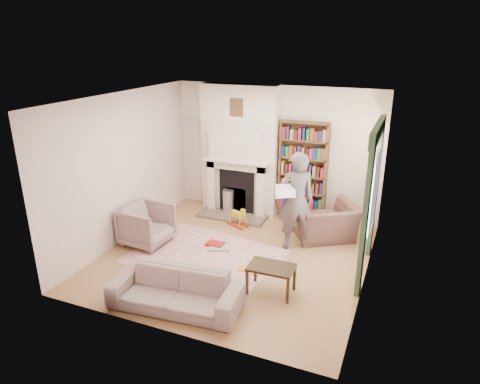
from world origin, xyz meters
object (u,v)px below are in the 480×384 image
at_px(armchair_reading, 326,221).
at_px(coffee_table, 271,279).
at_px(armchair_left, 147,225).
at_px(rocking_horse, 238,217).
at_px(paraffin_heater, 228,202).
at_px(sofa, 176,291).
at_px(bookcase, 303,167).
at_px(man_reading, 296,201).

distance_m(armchair_reading, coffee_table, 2.23).
bearing_deg(armchair_left, coffee_table, -100.64).
bearing_deg(rocking_horse, armchair_reading, 28.16).
relative_size(coffee_table, paraffin_heater, 1.27).
bearing_deg(rocking_horse, sofa, -60.83).
distance_m(armchair_left, coffee_table, 2.78).
bearing_deg(armchair_left, bookcase, -42.96).
bearing_deg(sofa, coffee_table, 32.58).
height_order(armchair_reading, coffee_table, armchair_reading).
height_order(bookcase, sofa, bookcase).
relative_size(armchair_left, sofa, 0.44).
bearing_deg(paraffin_heater, coffee_table, -54.44).
relative_size(sofa, man_reading, 1.03).
distance_m(armchair_left, man_reading, 2.83).
distance_m(man_reading, coffee_table, 1.74).
relative_size(armchair_reading, coffee_table, 1.56).
distance_m(armchair_reading, sofa, 3.45).
bearing_deg(man_reading, armchair_reading, -157.73).
distance_m(man_reading, paraffin_heater, 2.17).
distance_m(armchair_reading, rocking_horse, 1.80).
xyz_separation_m(man_reading, rocking_horse, (-1.34, 0.47, -0.71)).
relative_size(coffee_table, rocking_horse, 1.46).
bearing_deg(sofa, man_reading, 61.20).
height_order(armchair_left, paraffin_heater, armchair_left).
height_order(coffee_table, rocking_horse, coffee_table).
relative_size(bookcase, coffee_table, 2.64).
distance_m(bookcase, rocking_horse, 1.72).
height_order(coffee_table, paraffin_heater, paraffin_heater).
height_order(bookcase, armchair_reading, bookcase).
relative_size(armchair_reading, rocking_horse, 2.28).
xyz_separation_m(armchair_reading, man_reading, (-0.45, -0.60, 0.56)).
bearing_deg(coffee_table, man_reading, 91.63).
bearing_deg(coffee_table, paraffin_heater, 124.52).
relative_size(bookcase, armchair_left, 2.21).
relative_size(bookcase, armchair_reading, 1.69).
height_order(sofa, man_reading, man_reading).
xyz_separation_m(armchair_left, man_reading, (2.62, 0.92, 0.54)).
relative_size(paraffin_heater, rocking_horse, 1.14).
height_order(armchair_reading, armchair_left, armchair_left).
bearing_deg(man_reading, coffee_table, 61.81).
bearing_deg(paraffin_heater, rocking_horse, -50.74).
relative_size(bookcase, paraffin_heater, 3.36).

